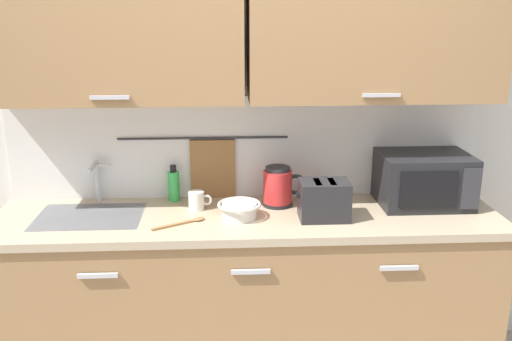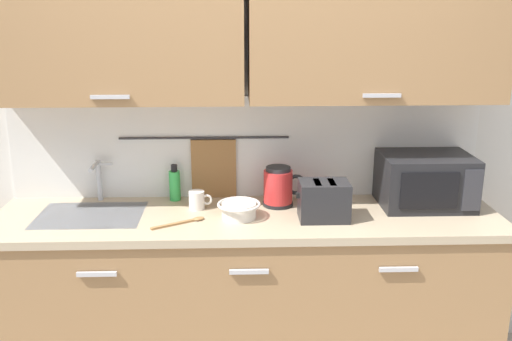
% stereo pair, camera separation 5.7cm
% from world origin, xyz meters
% --- Properties ---
extents(counter_unit, '(2.53, 0.64, 0.90)m').
position_xyz_m(counter_unit, '(-0.01, 0.30, 0.46)').
color(counter_unit, '#997047').
rests_on(counter_unit, ground).
extents(back_wall_assembly, '(3.70, 0.41, 2.50)m').
position_xyz_m(back_wall_assembly, '(-0.00, 0.53, 1.52)').
color(back_wall_assembly, silver).
rests_on(back_wall_assembly, ground).
extents(sink_faucet, '(0.09, 0.17, 0.22)m').
position_xyz_m(sink_faucet, '(-0.78, 0.53, 1.04)').
color(sink_faucet, '#B2B5BA').
rests_on(sink_faucet, counter_unit).
extents(microwave, '(0.46, 0.35, 0.27)m').
position_xyz_m(microwave, '(0.92, 0.41, 1.04)').
color(microwave, black).
rests_on(microwave, counter_unit).
extents(electric_kettle, '(0.23, 0.16, 0.21)m').
position_xyz_m(electric_kettle, '(0.17, 0.43, 1.00)').
color(electric_kettle, black).
rests_on(electric_kettle, counter_unit).
extents(dish_soap_bottle, '(0.06, 0.06, 0.20)m').
position_xyz_m(dish_soap_bottle, '(-0.38, 0.54, 0.99)').
color(dish_soap_bottle, green).
rests_on(dish_soap_bottle, counter_unit).
extents(mug_near_sink, '(0.12, 0.08, 0.09)m').
position_xyz_m(mug_near_sink, '(-0.25, 0.39, 0.95)').
color(mug_near_sink, silver).
rests_on(mug_near_sink, counter_unit).
extents(mixing_bowl, '(0.21, 0.21, 0.08)m').
position_xyz_m(mixing_bowl, '(-0.04, 0.26, 0.94)').
color(mixing_bowl, silver).
rests_on(mixing_bowl, counter_unit).
extents(toaster, '(0.26, 0.17, 0.19)m').
position_xyz_m(toaster, '(0.37, 0.22, 1.00)').
color(toaster, '#232326').
rests_on(toaster, counter_unit).
extents(mug_by_kettle, '(0.12, 0.08, 0.09)m').
position_xyz_m(mug_by_kettle, '(0.37, 0.46, 0.95)').
color(mug_by_kettle, red).
rests_on(mug_by_kettle, counter_unit).
extents(wooden_spoon, '(0.25, 0.16, 0.01)m').
position_xyz_m(wooden_spoon, '(-0.30, 0.20, 0.91)').
color(wooden_spoon, '#9E7042').
rests_on(wooden_spoon, counter_unit).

